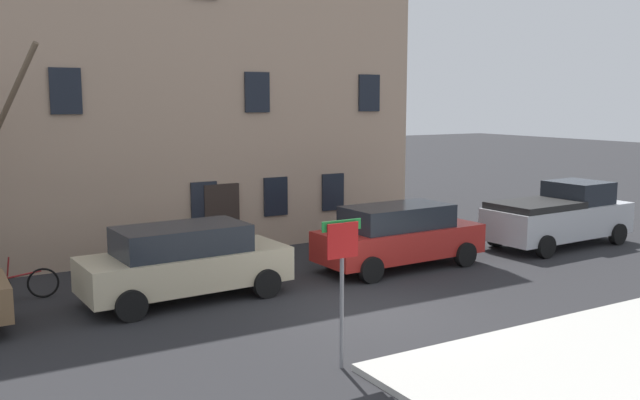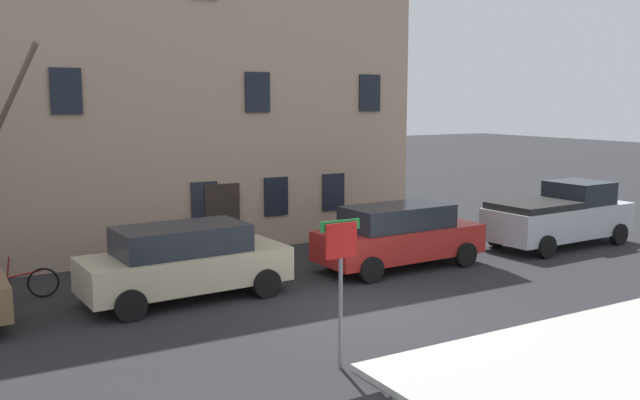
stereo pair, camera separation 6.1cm
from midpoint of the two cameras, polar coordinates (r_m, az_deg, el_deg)
ground_plane at (r=15.28m, az=4.00°, el=-9.11°), size 120.00×120.00×0.00m
building_main at (r=24.04m, az=-12.97°, el=11.31°), size 15.15×8.35×11.67m
car_beige_wagon at (r=16.13m, az=-11.06°, el=-4.98°), size 4.80×2.23×1.73m
car_red_wagon at (r=18.89m, az=6.67°, el=-2.93°), size 4.81×2.11×1.74m
pickup_truck_silver at (r=22.93m, az=19.39°, el=-1.23°), size 5.19×2.30×1.99m
street_sign_pole at (r=11.59m, az=1.89°, el=-5.42°), size 0.76×0.07×2.58m
bicycle_leaning at (r=17.34m, az=-23.64°, el=-6.43°), size 1.74×0.32×1.03m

